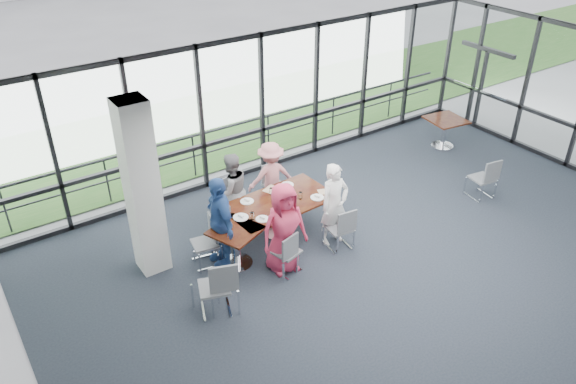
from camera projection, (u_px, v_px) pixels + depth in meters
floor at (417, 282)px, 9.77m from camera, size 12.00×10.00×0.02m
ceiling at (443, 110)px, 8.10m from camera, size 12.00×10.00×0.04m
wall_left at (37, 372)px, 6.03m from camera, size 0.10×10.00×3.20m
curtain_wall_back at (262, 104)px, 12.46m from camera, size 12.00×0.10×3.20m
exit_door at (481, 90)px, 14.76m from camera, size 0.12×1.60×2.10m
structural_column at (142, 189)px, 9.31m from camera, size 0.50×0.50×3.20m
apron at (175, 102)px, 16.83m from camera, size 80.00×70.00×0.02m
grass_strip at (205, 124)px, 15.40m from camera, size 80.00×5.00×0.01m
guard_rail at (250, 139)px, 13.46m from camera, size 12.00×0.06×0.06m
main_table at (279, 206)px, 10.66m from camera, size 2.14×1.25×0.75m
side_table_left at (236, 236)px, 9.86m from camera, size 1.02×1.02×0.75m
side_table_right at (446, 123)px, 13.93m from camera, size 0.98×0.98×0.75m
diner_near_left at (284, 228)px, 9.64m from camera, size 0.89×0.64×1.72m
diner_near_right at (334, 205)px, 10.36m from camera, size 0.60×0.45×1.64m
diner_far_left at (231, 191)px, 10.87m from camera, size 0.77×0.48×1.56m
diner_far_right at (271, 176)px, 11.42m from camera, size 1.04×0.67×1.49m
diner_end at (220, 221)px, 9.81m from camera, size 0.68×1.08×1.74m
chair_main_nl at (287, 252)px, 9.78m from camera, size 0.51×0.51×0.85m
chair_main_nr at (339, 228)px, 10.40m from camera, size 0.47×0.47×0.85m
chair_main_fl at (228, 202)px, 11.16m from camera, size 0.47×0.47×0.85m
chair_main_fr at (275, 186)px, 11.75m from camera, size 0.41×0.41×0.84m
chair_main_end at (205, 243)px, 9.97m from camera, size 0.50×0.50×0.88m
chair_spare_la at (214, 287)px, 8.88m from camera, size 0.62×0.62×0.99m
chair_spare_lb at (226, 235)px, 10.20m from camera, size 0.46×0.46×0.85m
chair_spare_r at (482, 178)px, 11.94m from camera, size 0.51×0.51×0.90m
plate_nl at (262, 219)px, 10.07m from camera, size 0.25×0.25×0.01m
plate_nr at (317, 197)px, 10.70m from camera, size 0.26×0.26×0.01m
plate_fl at (247, 201)px, 10.58m from camera, size 0.26×0.26×0.01m
plate_fr at (287, 185)px, 11.10m from camera, size 0.26×0.26×0.01m
plate_end at (241, 217)px, 10.11m from camera, size 0.28×0.28×0.01m
tumbler_a at (275, 209)px, 10.23m from camera, size 0.07×0.07×0.15m
tumbler_b at (300, 196)px, 10.64m from camera, size 0.07×0.07×0.14m
tumbler_c at (271, 191)px, 10.78m from camera, size 0.07×0.07×0.13m
tumbler_d at (252, 216)px, 10.03m from camera, size 0.07×0.07×0.15m
menu_a at (290, 216)px, 10.16m from camera, size 0.28×0.20×0.00m
menu_b at (326, 191)px, 10.90m from camera, size 0.34×0.29×0.00m
menu_c at (271, 189)px, 10.97m from camera, size 0.36×0.31×0.00m
condiment_caddy at (278, 199)px, 10.63m from camera, size 0.10×0.07×0.04m
ketchup_bottle at (280, 197)px, 10.56m from camera, size 0.06×0.06×0.18m
green_bottle at (285, 194)px, 10.62m from camera, size 0.05×0.05×0.20m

